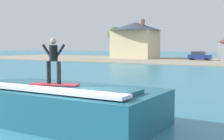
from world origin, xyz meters
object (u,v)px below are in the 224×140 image
at_px(car_near_shore, 199,56).
at_px(house_with_chimney, 135,38).
at_px(surfer, 54,58).
at_px(surfboard, 55,84).
at_px(wave_crest, 63,104).
at_px(tree_tall_bare, 115,35).

height_order(car_near_shore, house_with_chimney, house_with_chimney).
height_order(surfer, house_with_chimney, house_with_chimney).
bearing_deg(surfboard, house_with_chimney, 112.88).
relative_size(surfer, car_near_shore, 0.40).
bearing_deg(wave_crest, surfer, -95.35).
distance_m(surfboard, tree_tall_bare, 60.05).
distance_m(wave_crest, surfer, 1.91).
bearing_deg(surfboard, car_near_shore, 98.34).
height_order(surfer, tree_tall_bare, tree_tall_bare).
height_order(surfer, car_near_shore, surfer).
xyz_separation_m(surfboard, house_with_chimney, (-22.01, 52.16, 3.10)).
xyz_separation_m(surfboard, car_near_shore, (-7.43, 50.70, -0.63)).
xyz_separation_m(surfer, house_with_chimney, (-21.98, 52.18, 2.09)).
bearing_deg(tree_tall_bare, surfer, -62.45).
bearing_deg(surfboard, tree_tall_bare, 117.58).
bearing_deg(wave_crest, house_with_chimney, 113.08).
height_order(surfboard, tree_tall_bare, tree_tall_bare).
height_order(wave_crest, house_with_chimney, house_with_chimney).
distance_m(surfboard, surfer, 1.00).
height_order(surfboard, car_near_shore, car_near_shore).
distance_m(wave_crest, car_near_shore, 50.79).
xyz_separation_m(wave_crest, car_near_shore, (-7.45, 50.24, 0.22)).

